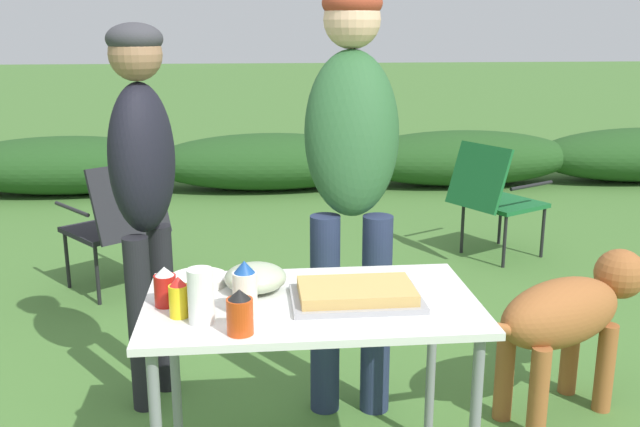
{
  "coord_description": "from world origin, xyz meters",
  "views": [
    {
      "loc": [
        -0.19,
        -2.2,
        1.62
      ],
      "look_at": [
        0.08,
        0.55,
        0.89
      ],
      "focal_mm": 40.0,
      "sensor_mm": 36.0,
      "label": 1
    }
  ],
  "objects": [
    {
      "name": "standing_person_in_olive_jacket",
      "position": [
        0.23,
        0.7,
        1.12
      ],
      "size": [
        0.45,
        0.57,
        1.78
      ],
      "rotation": [
        0.0,
        0.0,
        -0.12
      ],
      "color": "#232D4C",
      "rests_on": "ground"
    },
    {
      "name": "mustard_bottle",
      "position": [
        -0.42,
        -0.1,
        0.8
      ],
      "size": [
        0.06,
        0.06,
        0.13
      ],
      "color": "yellow",
      "rests_on": "folding_table"
    },
    {
      "name": "ketchup_bottle",
      "position": [
        -0.47,
        -0.0,
        0.8
      ],
      "size": [
        0.07,
        0.07,
        0.13
      ],
      "color": "red",
      "rests_on": "folding_table"
    },
    {
      "name": "mixing_bowl",
      "position": [
        -0.18,
        0.11,
        0.79
      ],
      "size": [
        0.21,
        0.21,
        0.09
      ],
      "primitive_type": "ellipsoid",
      "color": "#ADBC99",
      "rests_on": "folding_table"
    },
    {
      "name": "food_tray",
      "position": [
        0.15,
        -0.03,
        0.77
      ],
      "size": [
        0.43,
        0.27,
        0.06
      ],
      "color": "#9E9EA3",
      "rests_on": "folding_table"
    },
    {
      "name": "shrub_hedge",
      "position": [
        -0.0,
        4.94,
        0.28
      ],
      "size": [
        14.4,
        0.9,
        0.57
      ],
      "color": "#234C1E",
      "rests_on": "ground"
    },
    {
      "name": "camp_chair_near_hedge",
      "position": [
        1.52,
        2.54,
        0.47
      ],
      "size": [
        0.74,
        0.69,
        0.83
      ],
      "rotation": [
        0.0,
        0.0,
        -1.07
      ],
      "color": "#19602D",
      "rests_on": "ground"
    },
    {
      "name": "standing_person_in_gray_fleece",
      "position": [
        -0.63,
        0.75,
        1.03
      ],
      "size": [
        0.36,
        0.41,
        1.63
      ],
      "rotation": [
        0.0,
        0.0,
        1.15
      ],
      "color": "black",
      "rests_on": "ground"
    },
    {
      "name": "plate_stack",
      "position": [
        -0.38,
        0.19,
        0.75
      ],
      "size": [
        0.2,
        0.2,
        0.03
      ],
      "primitive_type": "cylinder",
      "color": "white",
      "rests_on": "folding_table"
    },
    {
      "name": "dog",
      "position": [
        1.13,
        0.47,
        0.45
      ],
      "size": [
        0.94,
        0.56,
        0.68
      ],
      "rotation": [
        0.0,
        0.0,
        -1.11
      ],
      "color": "#9E5B2D",
      "rests_on": "ground"
    },
    {
      "name": "camp_chair_green_behind_table",
      "position": [
        -1.01,
        2.1,
        0.47
      ],
      "size": [
        0.73,
        0.75,
        0.83
      ],
      "rotation": [
        0.0,
        0.0,
        0.67
      ],
      "color": "#232328",
      "rests_on": "ground"
    },
    {
      "name": "hot_sauce_bottle",
      "position": [
        -0.23,
        -0.24,
        0.81
      ],
      "size": [
        0.08,
        0.08,
        0.14
      ],
      "color": "#CC4214",
      "rests_on": "folding_table"
    },
    {
      "name": "beer_bottle",
      "position": [
        -0.35,
        -0.07,
        0.81
      ],
      "size": [
        0.06,
        0.06,
        0.16
      ],
      "color": "brown",
      "rests_on": "folding_table"
    },
    {
      "name": "folding_table",
      "position": [
        0.0,
        0.0,
        0.66
      ],
      "size": [
        1.1,
        0.64,
        0.74
      ],
      "color": "silver",
      "rests_on": "ground"
    },
    {
      "name": "paper_cup_stack",
      "position": [
        -0.35,
        -0.15,
        0.83
      ],
      "size": [
        0.08,
        0.08,
        0.17
      ],
      "primitive_type": "cylinder",
      "color": "white",
      "rests_on": "folding_table"
    },
    {
      "name": "mayo_bottle",
      "position": [
        -0.22,
        -0.1,
        0.82
      ],
      "size": [
        0.08,
        0.08,
        0.18
      ],
      "color": "silver",
      "rests_on": "folding_table"
    }
  ]
}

